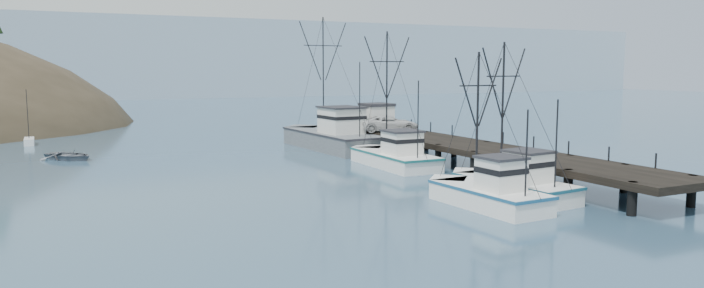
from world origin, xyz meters
The scene contains 10 objects.
ground centered at (0.00, 0.00, 0.00)m, with size 400.00×400.00×0.00m, color #30506B.
pier centered at (14.00, 16.00, 1.69)m, with size 6.00×44.00×2.00m.
distant_ridge centered at (10.00, 170.00, 0.00)m, with size 360.00×40.00×26.00m, color #9EB2C6.
trawler_near centered at (8.65, 3.30, 0.82)m, with size 4.22×10.37×10.59m.
trawler_mid centered at (5.30, 1.75, 0.82)m, with size 3.68×9.74×9.86m.
trawler_far centered at (8.26, 18.45, 0.82)m, with size 3.92×11.84×12.08m.
work_vessel centered at (8.44, 32.08, 1.23)m, with size 6.04×17.49×14.35m.
pier_shed centered at (13.16, 30.49, 3.42)m, with size 3.00×3.20×2.80m.
pickup_truck centered at (13.11, 27.52, 2.84)m, with size 2.79×6.04×1.68m, color silver.
motorboat centered at (-17.13, 35.19, 0.00)m, with size 3.71×5.19×1.08m, color slate.
Camera 1 is at (-18.86, -28.87, 8.49)m, focal length 32.00 mm.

